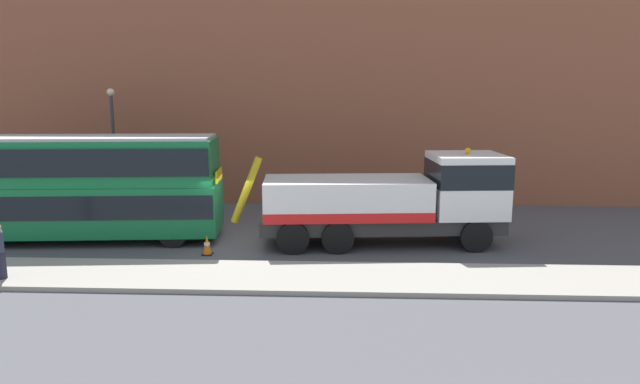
# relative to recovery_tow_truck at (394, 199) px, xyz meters

# --- Properties ---
(ground_plane) EXTENTS (120.00, 120.00, 0.00)m
(ground_plane) POSITION_rel_recovery_tow_truck_xyz_m (-5.83, 0.05, -1.76)
(ground_plane) COLOR #4C4C51
(near_kerb) EXTENTS (60.00, 2.80, 0.15)m
(near_kerb) POSITION_rel_recovery_tow_truck_xyz_m (-5.83, -4.15, -1.68)
(near_kerb) COLOR gray
(near_kerb) RESTS_ON ground_plane
(building_facade) EXTENTS (60.00, 1.50, 16.00)m
(building_facade) POSITION_rel_recovery_tow_truck_xyz_m (-5.83, 7.93, 6.31)
(building_facade) COLOR #935138
(building_facade) RESTS_ON ground_plane
(recovery_tow_truck) EXTENTS (10.23, 3.38, 3.67)m
(recovery_tow_truck) POSITION_rel_recovery_tow_truck_xyz_m (0.00, 0.00, 0.00)
(recovery_tow_truck) COLOR #2D2D2D
(recovery_tow_truck) RESTS_ON ground_plane
(double_decker_bus) EXTENTS (11.18, 3.47, 4.06)m
(double_decker_bus) POSITION_rel_recovery_tow_truck_xyz_m (-12.18, -0.04, 0.47)
(double_decker_bus) COLOR #146B38
(double_decker_bus) RESTS_ON ground_plane
(traffic_cone_near_bus) EXTENTS (0.36, 0.36, 0.72)m
(traffic_cone_near_bus) POSITION_rel_recovery_tow_truck_xyz_m (-6.71, -1.68, -1.42)
(traffic_cone_near_bus) COLOR orange
(traffic_cone_near_bus) RESTS_ON ground_plane
(street_lamp) EXTENTS (0.36, 0.36, 5.83)m
(street_lamp) POSITION_rel_recovery_tow_truck_xyz_m (-12.95, 5.74, 1.71)
(street_lamp) COLOR #38383D
(street_lamp) RESTS_ON ground_plane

